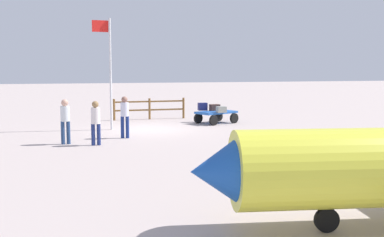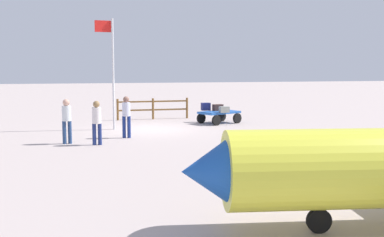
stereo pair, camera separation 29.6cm
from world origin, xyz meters
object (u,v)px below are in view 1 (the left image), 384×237
worker_supervisor (65,118)px  luggage_cart (216,114)px  flagpole (109,66)px  suitcase_dark (215,107)px  worker_trailing (125,114)px  suitcase_maroon (221,110)px  worker_lead (96,120)px  suitcase_grey (203,107)px

worker_supervisor → luggage_cart: bearing=-147.2°
flagpole → suitcase_dark: bearing=-164.4°
luggage_cart → worker_supervisor: size_ratio=1.38×
worker_supervisor → flagpole: bearing=-117.6°
suitcase_dark → worker_supervisor: 8.99m
luggage_cart → worker_trailing: size_ratio=1.37×
flagpole → suitcase_maroon: bearing=-175.2°
flagpole → worker_lead: bearing=79.0°
suitcase_grey → worker_lead: worker_lead is taller
suitcase_maroon → worker_trailing: bearing=31.7°
suitcase_maroon → worker_supervisor: size_ratio=0.29×
suitcase_grey → suitcase_dark: size_ratio=0.85×
suitcase_grey → worker_supervisor: bearing=38.5°
worker_lead → flagpole: (-0.80, -4.13, 1.96)m
worker_trailing → worker_supervisor: (2.30, 0.93, 0.00)m
suitcase_grey → worker_lead: size_ratio=0.28×
suitcase_dark → flagpole: bearing=15.6°
suitcase_grey → worker_trailing: (4.50, 4.47, 0.18)m
luggage_cart → suitcase_dark: (-0.06, -0.42, 0.32)m
suitcase_grey → worker_lead: (5.71, 5.92, 0.15)m
suitcase_grey → suitcase_dark: bearing=155.5°
suitcase_dark → worker_lead: bearing=42.0°
worker_supervisor → flagpole: 4.50m
suitcase_dark → worker_trailing: size_ratio=0.32×
flagpole → suitcase_grey: bearing=-159.9°
suitcase_dark → worker_supervisor: worker_supervisor is taller
worker_lead → worker_trailing: (-1.21, -1.46, 0.04)m
luggage_cart → flagpole: bearing=11.5°
suitcase_maroon → worker_trailing: size_ratio=0.29×
luggage_cart → suitcase_maroon: bearing=97.1°
luggage_cart → worker_supervisor: (7.32, 4.72, 0.54)m
suitcase_dark → worker_lead: worker_lead is taller
suitcase_maroon → worker_lead: size_ratio=0.30×
luggage_cart → suitcase_dark: suitcase_dark is taller
worker_lead → worker_trailing: size_ratio=0.97×
suitcase_maroon → flagpole: (5.51, 0.47, 2.15)m
suitcase_dark → worker_trailing: worker_trailing is taller
suitcase_maroon → worker_trailing: 5.99m
suitcase_maroon → suitcase_dark: size_ratio=0.91×
worker_lead → worker_supervisor: bearing=-25.7°
suitcase_dark → worker_supervisor: (7.38, 5.14, 0.22)m
suitcase_grey → worker_trailing: worker_trailing is taller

